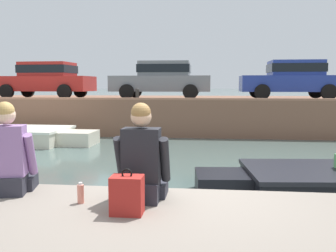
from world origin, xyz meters
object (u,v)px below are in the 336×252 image
object	(u,v)px
mooring_bollard_mid	(137,93)
person_seated_left	(9,158)
backpack_on_ledge	(127,195)
car_left_inner_grey	(162,78)
car_centre_blue	(292,78)
car_leftmost_red	(46,79)
bottle_drink	(81,194)
person_seated_right	(142,163)

from	to	relation	value
mooring_bollard_mid	person_seated_left	bearing A→B (deg)	-86.19
person_seated_left	backpack_on_ledge	xyz separation A→B (m)	(1.36, -0.48, -0.20)
backpack_on_ledge	car_left_inner_grey	bearing A→B (deg)	95.78
car_centre_blue	backpack_on_ledge	world-z (taller)	car_centre_blue
car_leftmost_red	car_left_inner_grey	world-z (taller)	same
car_left_inner_grey	mooring_bollard_mid	world-z (taller)	car_left_inner_grey
person_seated_left	bottle_drink	size ratio (longest dim) A/B	4.73
backpack_on_ledge	person_seated_right	bearing A→B (deg)	80.98
car_centre_blue	backpack_on_ledge	bearing A→B (deg)	-107.80
car_leftmost_red	person_seated_left	distance (m)	13.13
car_leftmost_red	car_centre_blue	distance (m)	10.42
mooring_bollard_mid	backpack_on_ledge	xyz separation A→B (m)	(2.07, -11.16, -0.64)
car_leftmost_red	person_seated_left	bearing A→B (deg)	-67.42
bottle_drink	person_seated_left	bearing A→B (deg)	164.06
car_centre_blue	backpack_on_ledge	xyz separation A→B (m)	(-4.03, -12.57, -1.24)
person_seated_left	person_seated_right	xyz separation A→B (m)	(1.43, -0.08, 0.00)
car_leftmost_red	backpack_on_ledge	world-z (taller)	car_leftmost_red
car_left_inner_grey	mooring_bollard_mid	distance (m)	1.73
person_seated_left	car_centre_blue	bearing A→B (deg)	65.94
person_seated_right	bottle_drink	bearing A→B (deg)	-164.29
car_left_inner_grey	car_centre_blue	distance (m)	5.31
bottle_drink	car_leftmost_red	bearing A→B (deg)	115.49
car_leftmost_red	backpack_on_ledge	xyz separation A→B (m)	(6.39, -12.57, -1.24)
person_seated_right	car_centre_blue	bearing A→B (deg)	71.93
car_left_inner_grey	person_seated_left	world-z (taller)	car_left_inner_grey
person_seated_left	bottle_drink	xyz separation A→B (m)	(0.85, -0.24, -0.28)
car_leftmost_red	car_centre_blue	world-z (taller)	same
person_seated_right	bottle_drink	world-z (taller)	person_seated_right
mooring_bollard_mid	person_seated_right	xyz separation A→B (m)	(2.14, -10.76, -0.43)
person_seated_right	backpack_on_ledge	size ratio (longest dim) A/B	2.37
mooring_bollard_mid	bottle_drink	size ratio (longest dim) A/B	2.18
mooring_bollard_mid	bottle_drink	distance (m)	11.05
car_leftmost_red	backpack_on_ledge	size ratio (longest dim) A/B	10.35
mooring_bollard_mid	car_left_inner_grey	bearing A→B (deg)	60.41
mooring_bollard_mid	backpack_on_ledge	world-z (taller)	mooring_bollard_mid
car_left_inner_grey	mooring_bollard_mid	xyz separation A→B (m)	(-0.80, -1.41, -0.61)
car_centre_blue	bottle_drink	world-z (taller)	car_centre_blue
mooring_bollard_mid	car_leftmost_red	bearing A→B (deg)	161.91
backpack_on_ledge	car_leftmost_red	bearing A→B (deg)	116.95
car_leftmost_red	car_left_inner_grey	bearing A→B (deg)	0.04
car_leftmost_red	bottle_drink	bearing A→B (deg)	-64.51
car_centre_blue	person_seated_left	distance (m)	13.28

